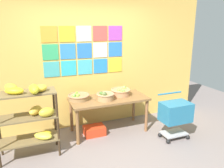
% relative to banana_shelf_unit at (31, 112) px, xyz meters
% --- Properties ---
extents(ground, '(9.11, 9.11, 0.00)m').
position_rel_banana_shelf_unit_xyz_m(ground, '(1.16, -0.74, -0.76)').
color(ground, slate).
extents(back_wall_with_art, '(5.17, 0.07, 2.95)m').
position_rel_banana_shelf_unit_xyz_m(back_wall_with_art, '(1.16, 0.84, 0.71)').
color(back_wall_with_art, gold).
rests_on(back_wall_with_art, ground).
extents(banana_shelf_unit, '(0.91, 0.53, 1.22)m').
position_rel_banana_shelf_unit_xyz_m(banana_shelf_unit, '(0.00, 0.00, 0.00)').
color(banana_shelf_unit, '#382717').
rests_on(banana_shelf_unit, ground).
extents(display_table, '(1.50, 0.67, 0.70)m').
position_rel_banana_shelf_unit_xyz_m(display_table, '(1.43, 0.35, -0.15)').
color(display_table, brown).
rests_on(display_table, ground).
extents(fruit_basket_left, '(0.41, 0.41, 0.13)m').
position_rel_banana_shelf_unit_xyz_m(fruit_basket_left, '(0.87, 0.47, -0.01)').
color(fruit_basket_left, olive).
rests_on(fruit_basket_left, display_table).
extents(fruit_basket_back_right, '(0.40, 0.40, 0.16)m').
position_rel_banana_shelf_unit_xyz_m(fruit_basket_back_right, '(1.71, 0.43, 0.00)').
color(fruit_basket_back_right, '#B17B51').
rests_on(fruit_basket_back_right, display_table).
extents(fruit_basket_right, '(0.33, 0.33, 0.18)m').
position_rel_banana_shelf_unit_xyz_m(fruit_basket_right, '(1.32, 0.27, 0.01)').
color(fruit_basket_right, '#A97F52').
rests_on(fruit_basket_right, display_table).
extents(produce_crate_under_table, '(0.39, 0.28, 0.17)m').
position_rel_banana_shelf_unit_xyz_m(produce_crate_under_table, '(1.11, 0.31, -0.68)').
color(produce_crate_under_table, red).
rests_on(produce_crate_under_table, ground).
extents(shopping_cart, '(0.53, 0.41, 0.84)m').
position_rel_banana_shelf_unit_xyz_m(shopping_cart, '(2.46, -0.36, -0.27)').
color(shopping_cart, black).
rests_on(shopping_cart, ground).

